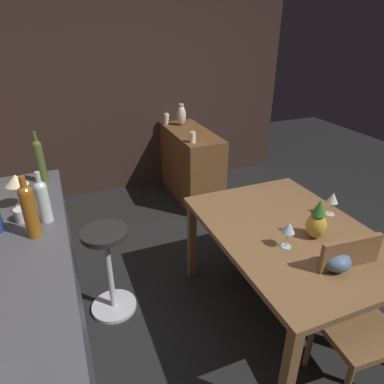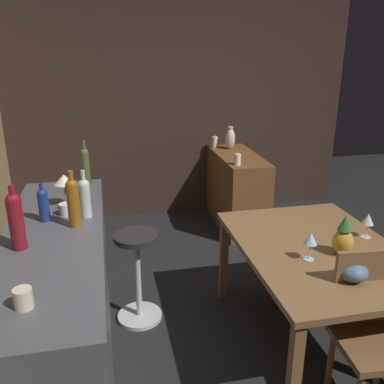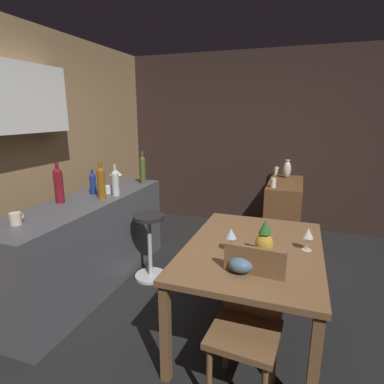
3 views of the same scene
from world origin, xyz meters
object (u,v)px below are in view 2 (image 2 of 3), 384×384
fruit_bowl (353,271)px  cup_cream (23,298)px  vase_ceramic_ivory (230,138)px  pineapple_centerpiece (343,238)px  pillar_candle_short (238,159)px  wine_bottle_clear (85,196)px  wine_glass_left (368,220)px  wine_bottle_olive (86,167)px  counter_lamp (64,182)px  pillar_candle_tall (215,142)px  dining_table (318,257)px  wine_bottle_ruby (16,219)px  bar_stool (138,275)px  wine_bottle_amber (73,201)px  wine_bottle_cobalt (43,203)px  cup_white (66,209)px  wine_glass_right (311,239)px  chair_near_window (371,328)px  sideboard_cabinet (236,190)px

fruit_bowl → cup_cream: size_ratio=1.42×
cup_cream → vase_ceramic_ivory: (2.90, -1.82, -0.00)m
pineapple_centerpiece → pillar_candle_short: pineapple_centerpiece is taller
wine_bottle_clear → wine_glass_left: bearing=-101.6°
wine_bottle_olive → counter_lamp: wine_bottle_olive is taller
pillar_candle_tall → pillar_candle_short: bearing=-178.2°
dining_table → counter_lamp: 1.79m
wine_bottle_clear → wine_bottle_ruby: bearing=138.1°
bar_stool → pillar_candle_tall: bearing=-29.4°
wine_bottle_amber → wine_bottle_cobalt: 0.24m
wine_glass_left → cup_cream: size_ratio=1.46×
wine_bottle_olive → wine_glass_left: bearing=-117.9°
pineapple_centerpiece → vase_ceramic_ivory: vase_ceramic_ivory is taller
fruit_bowl → pillar_candle_short: pillar_candle_short is taller
bar_stool → wine_bottle_clear: (-0.07, 0.32, 0.67)m
wine_bottle_cobalt → counter_lamp: bearing=-25.1°
cup_white → wine_bottle_cobalt: bearing=120.9°
cup_white → bar_stool: bearing=-88.2°
wine_glass_right → wine_bottle_amber: wine_bottle_amber is taller
wine_glass_right → wine_bottle_clear: 1.45m
wine_bottle_clear → counter_lamp: wine_bottle_clear is taller
wine_bottle_cobalt → vase_ceramic_ivory: (1.93, -1.84, -0.08)m
cup_cream → chair_near_window: bearing=-89.6°
bar_stool → wine_bottle_olive: bearing=32.0°
fruit_bowl → cup_white: size_ratio=1.33×
sideboard_cabinet → chair_near_window: chair_near_window is taller
chair_near_window → bar_stool: (1.05, 1.19, -0.12)m
wine_bottle_cobalt → wine_bottle_clear: bearing=-86.5°
bar_stool → wine_bottle_ruby: 1.08m
wine_glass_right → bar_stool: bearing=56.5°
pillar_candle_tall → pillar_candle_short: pillar_candle_tall is taller
dining_table → bar_stool: bearing=65.5°
wine_bottle_ruby → cup_white: 0.52m
sideboard_cabinet → cup_white: bearing=132.7°
wine_glass_left → cup_cream: cup_cream is taller
wine_bottle_clear → pillar_candle_tall: 2.49m
wine_bottle_olive → wine_glass_right: bearing=-131.8°
cup_cream → sideboard_cabinet: bearing=-34.8°
cup_white → pillar_candle_short: 1.98m
pillar_candle_short → chair_near_window: bearing=-178.3°
chair_near_window → wine_glass_left: bearing=-28.4°
wine_glass_left → pillar_candle_short: pillar_candle_short is taller
cup_cream → counter_lamp: bearing=-4.7°
dining_table → cup_white: bearing=72.4°
cup_white → pillar_candle_short: cup_white is taller
cup_cream → vase_ceramic_ivory: vase_ceramic_ivory is taller
fruit_bowl → wine_bottle_cobalt: (0.83, 1.70, 0.23)m
wine_glass_right → pillar_candle_short: pillar_candle_short is taller
wine_bottle_clear → vase_ceramic_ivory: (1.92, -1.58, -0.10)m
counter_lamp → dining_table: bearing=-112.9°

